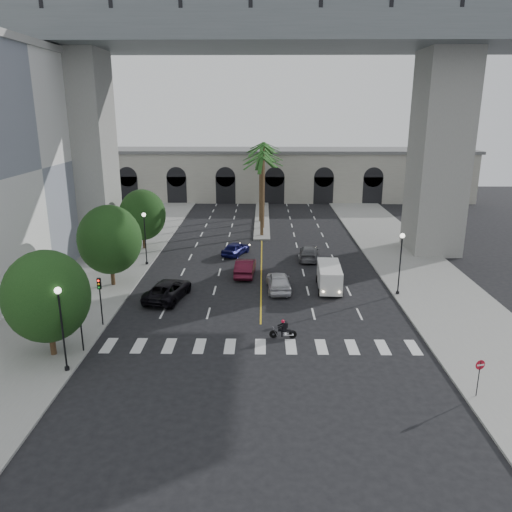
{
  "coord_description": "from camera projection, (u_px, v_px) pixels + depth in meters",
  "views": [
    {
      "loc": [
        0.14,
        -31.17,
        14.93
      ],
      "look_at": [
        -0.39,
        6.0,
        3.98
      ],
      "focal_mm": 35.0,
      "sensor_mm": 36.0,
      "label": 1
    }
  ],
  "objects": [
    {
      "name": "palm_a",
      "position": [
        262.0,
        161.0,
        58.41
      ],
      "size": [
        3.2,
        3.2,
        10.3
      ],
      "color": "#47331E",
      "rests_on": "ground"
    },
    {
      "name": "lamp_post_left_near",
      "position": [
        62.0,
        322.0,
        28.57
      ],
      "size": [
        0.4,
        0.4,
        5.35
      ],
      "color": "black",
      "rests_on": "ground"
    },
    {
      "name": "palm_d",
      "position": [
        263.0,
        149.0,
        69.76
      ],
      "size": [
        3.2,
        3.2,
        10.9
      ],
      "color": "#47331E",
      "rests_on": "ground"
    },
    {
      "name": "car_b",
      "position": [
        245.0,
        267.0,
        46.5
      ],
      "size": [
        1.96,
        4.92,
        1.59
      ],
      "primitive_type": "imported",
      "rotation": [
        0.0,
        0.0,
        3.08
      ],
      "color": "#460E1D",
      "rests_on": "ground"
    },
    {
      "name": "sidewalk_right",
      "position": [
        416.0,
        269.0,
        48.28
      ],
      "size": [
        8.0,
        100.0,
        0.15
      ],
      "primitive_type": "cube",
      "color": "gray",
      "rests_on": "ground"
    },
    {
      "name": "ground",
      "position": [
        260.0,
        336.0,
        34.12
      ],
      "size": [
        140.0,
        140.0,
        0.0
      ],
      "primitive_type": "plane",
      "color": "black",
      "rests_on": "ground"
    },
    {
      "name": "street_tree_far",
      "position": [
        143.0,
        215.0,
        54.3
      ],
      "size": [
        5.04,
        5.04,
        6.68
      ],
      "color": "#382616",
      "rests_on": "ground"
    },
    {
      "name": "car_d",
      "position": [
        309.0,
        253.0,
        51.49
      ],
      "size": [
        2.51,
        5.04,
        1.41
      ],
      "primitive_type": "imported",
      "rotation": [
        0.0,
        0.0,
        3.03
      ],
      "color": "slate",
      "rests_on": "ground"
    },
    {
      "name": "motorcycle_rider",
      "position": [
        284.0,
        330.0,
        33.74
      ],
      "size": [
        1.86,
        0.5,
        1.34
      ],
      "rotation": [
        0.0,
        0.0,
        -0.01
      ],
      "color": "black",
      "rests_on": "ground"
    },
    {
      "name": "palm_c",
      "position": [
        261.0,
        157.0,
        66.14
      ],
      "size": [
        3.2,
        3.2,
        10.1
      ],
      "color": "#47331E",
      "rests_on": "ground"
    },
    {
      "name": "street_tree_near",
      "position": [
        47.0,
        296.0,
        30.29
      ],
      "size": [
        5.2,
        5.2,
        6.89
      ],
      "color": "#382616",
      "rests_on": "ground"
    },
    {
      "name": "traffic_signal_near",
      "position": [
        80.0,
        316.0,
        31.17
      ],
      "size": [
        0.25,
        0.18,
        3.65
      ],
      "color": "black",
      "rests_on": "ground"
    },
    {
      "name": "lamp_post_left_far",
      "position": [
        145.0,
        234.0,
        48.71
      ],
      "size": [
        0.4,
        0.4,
        5.35
      ],
      "color": "black",
      "rests_on": "ground"
    },
    {
      "name": "sidewalk_left",
      "position": [
        108.0,
        268.0,
        48.69
      ],
      "size": [
        8.0,
        100.0,
        0.15
      ],
      "primitive_type": "cube",
      "color": "gray",
      "rests_on": "ground"
    },
    {
      "name": "car_c",
      "position": [
        168.0,
        290.0,
        40.7
      ],
      "size": [
        3.68,
        6.01,
        1.56
      ],
      "primitive_type": "imported",
      "rotation": [
        0.0,
        0.0,
        2.93
      ],
      "color": "black",
      "rests_on": "ground"
    },
    {
      "name": "median",
      "position": [
        262.0,
        219.0,
        70.54
      ],
      "size": [
        2.0,
        24.0,
        0.2
      ],
      "primitive_type": "cube",
      "color": "gray",
      "rests_on": "ground"
    },
    {
      "name": "do_not_enter_sign",
      "position": [
        479.0,
        371.0,
        26.37
      ],
      "size": [
        0.55,
        0.16,
        2.27
      ],
      "rotation": [
        0.0,
        0.0,
        0.24
      ],
      "color": "black",
      "rests_on": "ground"
    },
    {
      "name": "traffic_signal_far",
      "position": [
        100.0,
        294.0,
        35.01
      ],
      "size": [
        0.25,
        0.18,
        3.65
      ],
      "color": "black",
      "rests_on": "ground"
    },
    {
      "name": "pedestrian_a",
      "position": [
        47.0,
        300.0,
        37.94
      ],
      "size": [
        0.65,
        0.47,
        1.66
      ],
      "primitive_type": "imported",
      "rotation": [
        0.0,
        0.0,
        -0.12
      ],
      "color": "black",
      "rests_on": "sidewalk_left"
    },
    {
      "name": "palm_e",
      "position": [
        262.0,
        150.0,
        73.73
      ],
      "size": [
        3.2,
        3.2,
        10.4
      ],
      "color": "#47331E",
      "rests_on": "ground"
    },
    {
      "name": "lamp_post_right",
      "position": [
        400.0,
        259.0,
        40.73
      ],
      "size": [
        0.4,
        0.4,
        5.35
      ],
      "color": "black",
      "rests_on": "ground"
    },
    {
      "name": "pier_building",
      "position": [
        262.0,
        174.0,
        85.67
      ],
      "size": [
        71.0,
        10.5,
        8.5
      ],
      "color": "#BAB6A7",
      "rests_on": "ground"
    },
    {
      "name": "bridge",
      "position": [
        296.0,
        72.0,
        49.95
      ],
      "size": [
        75.0,
        13.0,
        26.0
      ],
      "color": "gray",
      "rests_on": "ground"
    },
    {
      "name": "car_a",
      "position": [
        279.0,
        281.0,
        42.61
      ],
      "size": [
        2.19,
        4.91,
        1.64
      ],
      "primitive_type": "imported",
      "rotation": [
        0.0,
        0.0,
        3.2
      ],
      "color": "silver",
      "rests_on": "ground"
    },
    {
      "name": "pedestrian_b",
      "position": [
        25.0,
        301.0,
        37.55
      ],
      "size": [
        0.99,
        0.85,
        1.79
      ],
      "primitive_type": "imported",
      "rotation": [
        0.0,
        0.0,
        -0.22
      ],
      "color": "black",
      "rests_on": "sidewalk_left"
    },
    {
      "name": "car_e",
      "position": [
        236.0,
        249.0,
        53.04
      ],
      "size": [
        3.21,
        4.5,
        1.42
      ],
      "primitive_type": "imported",
      "rotation": [
        0.0,
        0.0,
        2.73
      ],
      "color": "#10114B",
      "rests_on": "ground"
    },
    {
      "name": "cargo_van",
      "position": [
        329.0,
        276.0,
        42.72
      ],
      "size": [
        2.23,
        5.08,
        2.13
      ],
      "rotation": [
        0.0,
        0.0,
        -0.05
      ],
      "color": "silver",
      "rests_on": "ground"
    },
    {
      "name": "street_tree_mid",
      "position": [
        110.0,
        240.0,
        42.7
      ],
      "size": [
        5.44,
        5.44,
        7.21
      ],
      "color": "#382616",
      "rests_on": "ground"
    },
    {
      "name": "palm_f",
      "position": [
        264.0,
        146.0,
        77.49
      ],
      "size": [
        3.2,
        3.2,
        10.7
      ],
      "color": "#47331E",
      "rests_on": "ground"
    },
    {
      "name": "palm_b",
      "position": [
        263.0,
        156.0,
        62.17
      ],
      "size": [
        3.2,
        3.2,
        10.6
      ],
      "color": "#47331E",
      "rests_on": "ground"
    }
  ]
}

